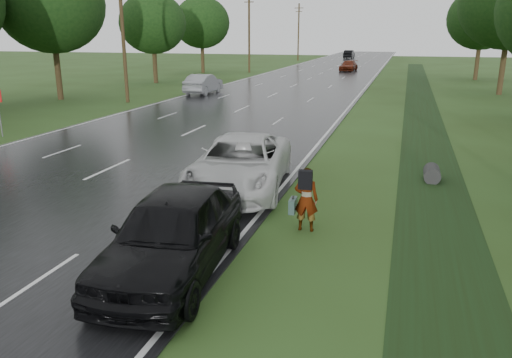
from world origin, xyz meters
The scene contains 19 objects.
road centered at (0.00, 45.00, 0.02)m, with size 14.00×180.00×0.04m, color black.
edge_stripe_east centered at (6.75, 45.00, 0.04)m, with size 0.12×180.00×0.01m, color silver.
edge_stripe_west centered at (-6.75, 45.00, 0.04)m, with size 0.12×180.00×0.01m, color silver.
center_line centered at (0.00, 45.00, 0.04)m, with size 0.12×180.00×0.01m, color silver.
drainage_ditch centered at (11.50, 18.71, 0.04)m, with size 2.20×120.00×0.56m.
utility_pole_mid centered at (-9.20, 25.00, 5.20)m, with size 1.60×0.26×10.00m.
utility_pole_far centered at (-9.20, 55.00, 5.20)m, with size 1.60×0.26×10.00m.
utility_pole_distant centered at (-9.20, 85.00, 5.20)m, with size 1.60×0.26×10.00m.
tree_east_d centered at (17.80, 38.00, 7.15)m, with size 8.00×8.00×10.76m.
tree_east_f centered at (17.50, 52.00, 6.37)m, with size 7.20×7.20×9.62m.
tree_west_c centered at (-15.00, 25.00, 6.92)m, with size 7.80×7.80×10.43m.
tree_west_d centered at (-14.20, 39.00, 5.82)m, with size 6.60×6.60×8.80m.
tree_west_f centered at (-14.80, 53.00, 6.14)m, with size 7.00×7.00×9.29m.
pedestrian centered at (8.18, 4.29, 0.87)m, with size 0.76×0.67×1.68m.
white_pickup centered at (5.50, 7.11, 0.88)m, with size 2.80×6.07×1.69m, color silver.
dark_sedan centered at (6.00, 1.13, 0.93)m, with size 2.09×5.20×1.77m, color black.
silver_sedan centered at (-5.80, 31.39, 0.84)m, with size 1.70×4.88×1.61m, color gray.
far_car_red centered at (2.79, 61.02, 0.71)m, with size 1.87×4.60×1.33m, color #661D0B.
far_car_dark centered at (-1.00, 95.16, 0.84)m, with size 1.69×4.85×1.60m, color black.
Camera 1 is at (10.42, -7.60, 4.91)m, focal length 35.00 mm.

